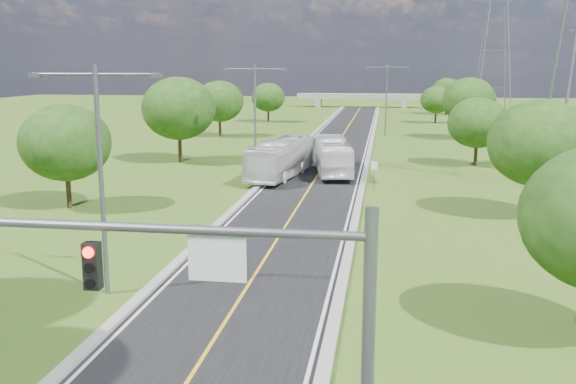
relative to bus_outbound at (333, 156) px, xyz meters
name	(u,v)px	position (x,y,z in m)	size (l,w,h in m)	color
ground	(332,152)	(-1.27, 14.87, -1.70)	(260.00, 260.00, 0.00)	#365A19
road	(336,146)	(-1.27, 20.87, -1.67)	(8.00, 150.00, 0.06)	black
curb_left	(303,144)	(-5.52, 20.87, -1.59)	(0.50, 150.00, 0.22)	gray
curb_right	(371,146)	(2.98, 20.87, -1.59)	(0.50, 150.00, 0.22)	gray
signal_mast	(268,310)	(2.41, -46.13, 3.21)	(8.54, 0.33, 7.20)	slate
speed_limit_sign	(374,170)	(3.93, -7.14, -0.10)	(0.55, 0.09, 2.40)	slate
overpass	(361,97)	(-1.27, 94.87, 0.71)	(30.00, 3.00, 3.20)	gray
streetlight_near_left	(100,161)	(-7.27, -33.13, 4.25)	(5.90, 0.25, 10.00)	slate
streetlight_mid_left	(255,109)	(-7.27, -0.13, 4.25)	(5.90, 0.25, 10.00)	slate
streetlight_far_right	(386,94)	(4.73, 32.87, 4.25)	(5.90, 0.25, 10.00)	slate
power_tower_far	(495,43)	(24.73, 69.87, 12.31)	(9.00, 6.40, 28.00)	slate
tree_lb	(65,143)	(-17.27, -17.13, 2.95)	(6.30, 6.30, 7.33)	black
tree_lc	(179,108)	(-16.27, 4.87, 3.88)	(7.56, 7.56, 8.79)	black
tree_ld	(219,101)	(-18.27, 28.87, 3.26)	(6.72, 6.72, 7.82)	black
tree_le	(268,97)	(-15.77, 52.87, 2.64)	(5.88, 5.88, 6.84)	black
tree_rb	(540,143)	(14.73, -15.13, 3.26)	(6.72, 6.72, 7.82)	black
tree_rc	(477,123)	(13.73, 6.87, 2.64)	(5.88, 5.88, 6.84)	black
tree_rd	(469,100)	(15.73, 30.87, 3.57)	(7.14, 7.14, 8.30)	black
tree_re	(436,100)	(13.23, 54.87, 2.33)	(5.46, 5.46, 6.35)	black
tree_rf	(447,92)	(16.73, 74.87, 2.95)	(6.30, 6.30, 7.33)	black
bus_outbound	(333,156)	(0.00, 0.00, 0.00)	(2.75, 11.75, 3.27)	white
bus_inbound	(281,158)	(-4.46, -2.63, 0.06)	(2.85, 12.19, 3.40)	silver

